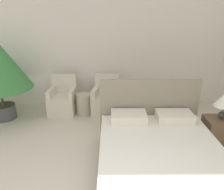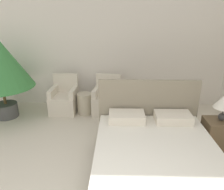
# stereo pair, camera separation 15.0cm
# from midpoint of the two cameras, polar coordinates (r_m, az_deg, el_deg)

# --- Properties ---
(wall_back) EXTENTS (10.00, 0.06, 2.90)m
(wall_back) POSITION_cam_midpoint_polar(r_m,az_deg,el_deg) (5.32, -1.35, 12.53)
(wall_back) COLOR silver
(wall_back) RESTS_ON ground_plane
(bed) EXTENTS (1.71, 2.16, 1.15)m
(bed) POSITION_cam_midpoint_polar(r_m,az_deg,el_deg) (3.18, 12.77, -16.55)
(bed) COLOR #4C4238
(bed) RESTS_ON ground_plane
(armchair_near_window_left) EXTENTS (0.60, 0.62, 0.86)m
(armchair_near_window_left) POSITION_cam_midpoint_polar(r_m,az_deg,el_deg) (5.19, -11.61, -1.51)
(armchair_near_window_left) COLOR beige
(armchair_near_window_left) RESTS_ON ground_plane
(armchair_near_window_right) EXTENTS (0.66, 0.67, 0.86)m
(armchair_near_window_right) POSITION_cam_midpoint_polar(r_m,az_deg,el_deg) (5.06, -0.56, -1.65)
(armchair_near_window_right) COLOR beige
(armchair_near_window_right) RESTS_ON ground_plane
(nightstand) EXTENTS (0.45, 0.40, 0.55)m
(nightstand) POSITION_cam_midpoint_polar(r_m,az_deg,el_deg) (4.12, 26.76, -9.43)
(nightstand) COLOR brown
(nightstand) RESTS_ON ground_plane
(side_table) EXTENTS (0.35, 0.35, 0.48)m
(side_table) POSITION_cam_midpoint_polar(r_m,az_deg,el_deg) (5.06, -6.26, -2.24)
(side_table) COLOR #B7AD93
(side_table) RESTS_ON ground_plane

